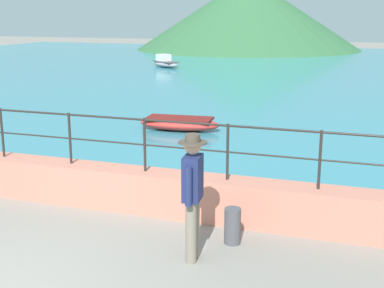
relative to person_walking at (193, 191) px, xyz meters
name	(u,v)px	position (x,y,z in m)	size (l,w,h in m)	color
promenade_wall	(108,186)	(-2.05, 1.48, -0.63)	(20.00, 0.56, 0.70)	tan
railing	(106,132)	(-2.05, 1.48, 0.33)	(18.44, 0.04, 0.90)	#282623
lake_water	(297,72)	(-2.05, 24.12, -0.95)	(64.00, 44.32, 0.06)	teal
hill_main	(248,13)	(-9.13, 41.82, 2.24)	(20.27, 20.27, 6.43)	#33663D
person_walking	(193,191)	(0.00, 0.00, 0.00)	(0.38, 0.57, 1.75)	slate
bollard	(232,226)	(0.38, 0.68, -0.71)	(0.24, 0.24, 0.54)	#4C4C51
boat_0	(165,63)	(-10.00, 23.90, -0.65)	(2.39, 2.08, 0.76)	gray
boat_1	(179,123)	(-2.94, 7.39, -0.72)	(2.37, 1.09, 0.36)	red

